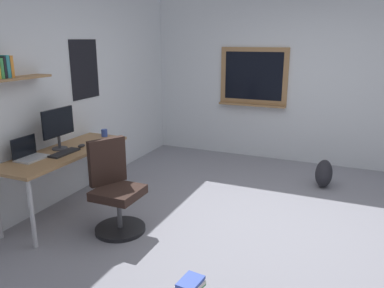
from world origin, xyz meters
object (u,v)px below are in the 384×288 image
Objects in this scene: laptop at (29,154)px; coffee_mug at (104,133)px; monitor_primary at (58,126)px; backpack at (324,174)px; computer_mouse at (81,146)px; keyboard at (65,153)px; book_stack_on_floor at (190,288)px; desk at (65,157)px; office_chair at (115,192)px.

coffee_mug is at bearing -8.60° from laptop.
monitor_primary reaches higher than backpack.
laptop is 0.67× the size of monitor_primary.
laptop reaches higher than coffee_mug.
computer_mouse is 0.51m from coffee_mug.
keyboard is at bearing 180.00° from computer_mouse.
book_stack_on_floor is (-1.53, -1.85, -0.70)m from coffee_mug.
laptop reaches higher than backpack.
office_chair is at bearing -99.81° from desk.
computer_mouse is (0.56, -0.21, -0.04)m from laptop.
monitor_primary is at bearing 125.07° from backpack.
office_chair is at bearing 137.68° from backpack.
office_chair is 2.05× the size of monitor_primary.
computer_mouse is at bearing -174.39° from coffee_mug.
office_chair is 1.38m from book_stack_on_floor.
backpack is at bearing -54.93° from monitor_primary.
monitor_primary is 1.25× the size of keyboard.
laptop is (-0.36, 0.14, 0.13)m from desk.
backpack is at bearing -15.13° from book_stack_on_floor.
book_stack_on_floor is at bearing -113.74° from monitor_primary.
backpack is (1.91, -2.71, -0.81)m from monitor_primary.
monitor_primary is (0.17, 0.83, 0.59)m from office_chair.
coffee_mug is (0.79, 0.05, 0.04)m from keyboard.
backpack is at bearing -50.10° from laptop.
keyboard is at bearing -176.37° from coffee_mug.
computer_mouse is at bearing -20.65° from laptop.
monitor_primary reaches higher than coffee_mug.
monitor_primary reaches higher than computer_mouse.
desk is at bearing 66.26° from book_stack_on_floor.
computer_mouse is (0.20, -0.07, 0.09)m from desk.
laptop is at bearing 77.13° from book_stack_on_floor.
coffee_mug is 0.35× the size of book_stack_on_floor.
desk is 0.72m from coffee_mug.
desk is 15.54× the size of computer_mouse.
keyboard is at bearing 128.48° from backpack.
laptop is 0.60m from computer_mouse.
monitor_primary reaches higher than desk.
book_stack_on_floor is (-2.77, 0.75, -0.11)m from backpack.
keyboard is at bearing -36.87° from laptop.
monitor_primary is 5.04× the size of coffee_mug.
office_chair is 1.16m from coffee_mug.
computer_mouse is at bearing 60.41° from book_stack_on_floor.
computer_mouse is at bearing -45.92° from monitor_primary.
office_chair is at bearing -139.52° from coffee_mug.
office_chair is 9.13× the size of computer_mouse.
keyboard is 2.06m from book_stack_on_floor.
computer_mouse is 0.40× the size of book_stack_on_floor.
laptop is at bearing 159.35° from computer_mouse.
office_chair is 2.81m from backpack.
office_chair reaches higher than desk.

